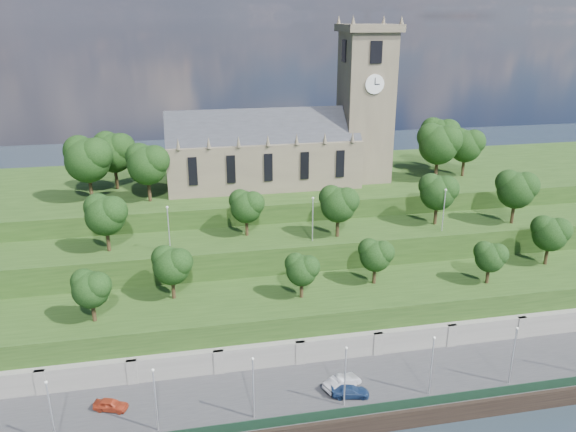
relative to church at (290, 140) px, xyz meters
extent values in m
cube|color=#2D2D30|center=(-0.79, -39.98, -21.52)|extent=(160.00, 12.00, 2.00)
cube|color=black|center=(-0.79, -46.03, -21.42)|extent=(160.00, 0.50, 2.20)
cube|color=black|center=(-0.79, -45.38, -19.92)|extent=(160.00, 0.10, 1.20)
cube|color=slate|center=(-0.79, -33.98, -20.02)|extent=(160.00, 2.00, 5.00)
cube|color=slate|center=(-35.79, -34.78, -20.02)|extent=(1.20, 0.60, 5.00)
cube|color=slate|center=(-25.79, -34.78, -20.02)|extent=(1.20, 0.60, 5.00)
cube|color=slate|center=(-15.79, -34.78, -20.02)|extent=(1.20, 0.60, 5.00)
cube|color=slate|center=(-5.79, -34.78, -20.02)|extent=(1.20, 0.60, 5.00)
cube|color=slate|center=(4.21, -34.78, -20.02)|extent=(1.20, 0.60, 5.00)
cube|color=slate|center=(14.21, -34.78, -20.02)|extent=(1.20, 0.60, 5.00)
cube|color=slate|center=(24.21, -34.78, -20.02)|extent=(1.20, 0.60, 5.00)
cube|color=#1F3913|center=(-0.79, -27.98, -18.52)|extent=(160.00, 12.00, 8.00)
cube|color=#1F3913|center=(-0.79, -16.98, -16.52)|extent=(160.00, 10.00, 12.00)
cube|color=#1F3913|center=(-0.79, 4.02, -15.02)|extent=(160.00, 32.00, 15.00)
cube|color=brown|center=(-4.79, 0.02, -3.52)|extent=(32.00, 12.00, 8.00)
cube|color=#23262B|center=(-4.79, 0.02, 0.48)|extent=(32.00, 10.18, 10.18)
cone|color=brown|center=(-18.79, -5.98, 1.38)|extent=(0.70, 0.70, 1.80)
cone|color=brown|center=(-14.12, -5.98, 1.38)|extent=(0.70, 0.70, 1.80)
cone|color=brown|center=(-9.46, -5.98, 1.38)|extent=(0.70, 0.70, 1.80)
cone|color=brown|center=(-4.79, -5.98, 1.38)|extent=(0.70, 0.70, 1.80)
cone|color=brown|center=(-0.12, -5.98, 1.38)|extent=(0.70, 0.70, 1.80)
cone|color=brown|center=(4.54, -5.98, 1.38)|extent=(0.70, 0.70, 1.80)
cone|color=brown|center=(9.21, -5.98, 1.38)|extent=(0.70, 0.70, 1.80)
cube|color=black|center=(-16.79, -6.06, -3.02)|extent=(1.40, 0.25, 4.50)
cube|color=black|center=(-10.79, -6.06, -3.02)|extent=(1.40, 0.25, 4.50)
cube|color=black|center=(-4.79, -6.06, -3.02)|extent=(1.40, 0.25, 4.50)
cube|color=black|center=(1.21, -6.06, -3.02)|extent=(1.40, 0.25, 4.50)
cube|color=black|center=(7.21, -6.06, -3.02)|extent=(1.40, 0.25, 4.50)
cube|color=brown|center=(13.21, 0.02, 4.98)|extent=(8.00, 8.00, 25.00)
cube|color=brown|center=(13.21, 0.02, 18.08)|extent=(9.20, 9.20, 1.20)
cone|color=brown|center=(9.21, -3.98, 19.28)|extent=(0.80, 0.80, 1.60)
cone|color=brown|center=(9.21, 4.02, 19.28)|extent=(0.80, 0.80, 1.60)
cone|color=brown|center=(17.21, -3.98, 19.28)|extent=(0.80, 0.80, 1.60)
cone|color=brown|center=(17.21, 4.02, 19.28)|extent=(0.80, 0.80, 1.60)
cube|color=black|center=(13.21, -4.06, 14.48)|extent=(2.00, 0.25, 3.50)
cube|color=black|center=(13.21, 4.10, 14.48)|extent=(2.00, 0.25, 3.50)
cube|color=black|center=(9.13, 0.02, 14.48)|extent=(0.25, 2.00, 3.50)
cube|color=black|center=(17.29, 0.02, 14.48)|extent=(0.25, 2.00, 3.50)
cylinder|color=white|center=(13.21, -4.10, 9.48)|extent=(3.20, 0.30, 3.20)
cylinder|color=white|center=(17.33, 0.02, 9.48)|extent=(0.30, 3.20, 3.20)
cube|color=black|center=(13.21, -4.28, 9.98)|extent=(0.12, 0.05, 1.10)
cube|color=black|center=(13.61, -4.28, 9.48)|extent=(0.80, 0.05, 0.12)
cylinder|color=black|center=(-29.99, -29.98, -13.11)|extent=(0.49, 0.49, 2.83)
sphere|color=black|center=(-29.99, -29.98, -10.37)|extent=(4.41, 4.41, 4.41)
sphere|color=black|center=(-29.11, -30.43, -9.71)|extent=(3.31, 3.31, 3.31)
sphere|color=black|center=(-30.76, -29.43, -9.49)|extent=(3.08, 3.08, 3.08)
cylinder|color=black|center=(-20.63, -25.98, -12.98)|extent=(0.50, 0.50, 3.08)
sphere|color=black|center=(-20.63, -25.98, -10.00)|extent=(4.79, 4.79, 4.79)
sphere|color=black|center=(-19.67, -26.46, -9.29)|extent=(3.59, 3.59, 3.59)
sphere|color=black|center=(-21.47, -25.39, -9.05)|extent=(3.35, 3.35, 3.35)
cylinder|color=black|center=(-4.38, -28.98, -13.23)|extent=(0.48, 0.48, 2.59)
sphere|color=black|center=(-4.38, -28.98, -10.72)|extent=(4.03, 4.03, 4.03)
sphere|color=black|center=(-3.58, -29.39, -10.12)|extent=(3.02, 3.02, 3.02)
sphere|color=black|center=(-5.09, -28.48, -9.92)|extent=(2.82, 2.82, 2.82)
cylinder|color=black|center=(6.23, -26.98, -13.15)|extent=(0.48, 0.48, 2.75)
sphere|color=black|center=(6.23, -26.98, -10.49)|extent=(4.28, 4.28, 4.28)
sphere|color=black|center=(7.08, -27.41, -9.85)|extent=(3.21, 3.21, 3.21)
sphere|color=black|center=(5.48, -26.45, -9.63)|extent=(2.99, 2.99, 2.99)
cylinder|color=black|center=(21.39, -29.98, -13.24)|extent=(0.47, 0.47, 2.56)
sphere|color=black|center=(21.39, -29.98, -10.77)|extent=(3.98, 3.98, 3.98)
sphere|color=black|center=(22.19, -30.38, -10.17)|extent=(2.99, 2.99, 2.99)
sphere|color=black|center=(20.69, -29.49, -9.97)|extent=(2.79, 2.79, 2.79)
cylinder|color=black|center=(33.09, -25.98, -12.93)|extent=(0.50, 0.50, 3.19)
sphere|color=black|center=(33.09, -25.98, -9.85)|extent=(4.95, 4.95, 4.95)
sphere|color=black|center=(34.08, -26.48, -9.11)|extent=(3.72, 3.72, 3.72)
sphere|color=black|center=(32.22, -25.37, -8.86)|extent=(3.47, 3.47, 3.47)
cylinder|color=black|center=(-29.03, -17.98, -8.78)|extent=(0.51, 0.51, 3.48)
sphere|color=black|center=(-29.03, -17.98, -5.42)|extent=(5.41, 5.41, 5.41)
sphere|color=black|center=(-27.95, -18.53, -4.61)|extent=(4.05, 4.05, 4.05)
sphere|color=black|center=(-29.98, -17.31, -4.34)|extent=(3.78, 3.78, 3.78)
cylinder|color=black|center=(-9.73, -15.98, -9.03)|extent=(0.49, 0.49, 2.98)
sphere|color=black|center=(-9.73, -15.98, -6.15)|extent=(4.64, 4.64, 4.64)
sphere|color=black|center=(-8.80, -16.45, -5.45)|extent=(3.48, 3.48, 3.48)
sphere|color=black|center=(-10.54, -15.40, -5.22)|extent=(3.25, 3.25, 3.25)
cylinder|color=black|center=(3.21, -18.98, -8.87)|extent=(0.51, 0.51, 3.30)
sphere|color=black|center=(3.21, -18.98, -5.69)|extent=(5.13, 5.13, 5.13)
sphere|color=black|center=(4.23, -19.50, -4.92)|extent=(3.85, 3.85, 3.85)
sphere|color=black|center=(2.31, -18.34, -4.66)|extent=(3.59, 3.59, 3.59)
cylinder|color=black|center=(19.52, -16.98, -8.81)|extent=(0.51, 0.51, 3.43)
sphere|color=black|center=(19.52, -16.98, -5.49)|extent=(5.34, 5.34, 5.34)
sphere|color=black|center=(20.59, -17.52, -4.69)|extent=(4.00, 4.00, 4.00)
sphere|color=black|center=(18.58, -16.32, -4.42)|extent=(3.74, 3.74, 3.74)
cylinder|color=black|center=(31.39, -18.98, -8.70)|extent=(0.52, 0.52, 3.64)
sphere|color=black|center=(31.39, -18.98, -5.18)|extent=(5.67, 5.67, 5.67)
sphere|color=black|center=(32.52, -19.55, -4.33)|extent=(4.25, 4.25, 4.25)
sphere|color=black|center=(30.40, -18.28, -4.05)|extent=(3.97, 3.97, 3.97)
cylinder|color=black|center=(-32.61, -3.98, -5.31)|extent=(0.56, 0.56, 4.43)
sphere|color=black|center=(-32.61, -3.98, -1.02)|extent=(6.89, 6.89, 6.89)
sphere|color=black|center=(-31.23, -4.67, 0.01)|extent=(5.17, 5.17, 5.17)
sphere|color=black|center=(-33.81, -3.12, 0.36)|extent=(4.83, 4.83, 4.83)
cylinder|color=black|center=(-29.27, 2.02, -5.44)|extent=(0.55, 0.55, 4.17)
sphere|color=black|center=(-29.27, 2.02, -1.41)|extent=(6.49, 6.49, 6.49)
sphere|color=black|center=(-27.98, 1.37, -0.43)|extent=(4.86, 4.86, 4.86)
sphere|color=black|center=(-30.41, 2.83, -0.11)|extent=(4.54, 4.54, 4.54)
cylinder|color=black|center=(-23.65, -5.98, -5.55)|extent=(0.54, 0.54, 3.94)
sphere|color=black|center=(-23.65, -5.98, -1.74)|extent=(6.13, 6.13, 6.13)
sphere|color=black|center=(-22.43, -6.60, -0.82)|extent=(4.60, 4.60, 4.60)
sphere|color=black|center=(-24.73, -5.22, -0.51)|extent=(4.29, 4.29, 4.29)
cylinder|color=black|center=(25.43, -3.98, -5.34)|extent=(0.55, 0.55, 4.36)
sphere|color=black|center=(25.43, -3.98, -1.13)|extent=(6.77, 6.77, 6.77)
sphere|color=black|center=(26.79, -4.66, -0.12)|extent=(5.08, 5.08, 5.08)
sphere|color=black|center=(24.24, -3.14, 0.22)|extent=(4.74, 4.74, 4.74)
cylinder|color=black|center=(29.50, 4.02, -5.45)|extent=(0.54, 0.54, 4.15)
sphere|color=black|center=(29.50, 4.02, -1.44)|extent=(6.45, 6.45, 6.45)
sphere|color=black|center=(30.79, 3.37, -0.47)|extent=(4.84, 4.84, 4.84)
sphere|color=black|center=(28.37, 4.82, -0.15)|extent=(4.51, 4.51, 4.51)
cylinder|color=black|center=(31.67, -1.98, -5.65)|extent=(0.53, 0.53, 3.74)
sphere|color=black|center=(31.67, -1.98, -2.03)|extent=(5.82, 5.82, 5.82)
sphere|color=black|center=(32.83, -2.57, -1.16)|extent=(4.37, 4.37, 4.37)
sphere|color=black|center=(30.65, -1.26, -0.87)|extent=(4.08, 4.08, 4.08)
cylinder|color=#B2B2B7|center=(-32.79, -43.48, -16.93)|extent=(0.16, 0.16, 7.17)
sphere|color=silver|center=(-32.79, -43.48, -13.23)|extent=(0.36, 0.36, 0.36)
cylinder|color=#B2B2B7|center=(-22.79, -43.48, -16.93)|extent=(0.16, 0.16, 7.17)
sphere|color=silver|center=(-22.79, -43.48, -13.23)|extent=(0.36, 0.36, 0.36)
cylinder|color=#B2B2B7|center=(-12.79, -43.48, -16.93)|extent=(0.16, 0.16, 7.17)
sphere|color=silver|center=(-12.79, -43.48, -13.23)|extent=(0.36, 0.36, 0.36)
cylinder|color=#B2B2B7|center=(-2.79, -43.48, -16.93)|extent=(0.16, 0.16, 7.17)
sphere|color=silver|center=(-2.79, -43.48, -13.23)|extent=(0.36, 0.36, 0.36)
cylinder|color=#B2B2B7|center=(7.21, -43.48, -16.93)|extent=(0.16, 0.16, 7.17)
sphere|color=silver|center=(7.21, -43.48, -13.23)|extent=(0.36, 0.36, 0.36)
cylinder|color=#B2B2B7|center=(17.21, -43.48, -16.93)|extent=(0.16, 0.16, 7.17)
sphere|color=silver|center=(17.21, -43.48, -13.23)|extent=(0.36, 0.36, 0.36)
cylinder|color=#B2B2B7|center=(-20.79, -19.98, -7.36)|extent=(0.16, 0.16, 6.31)
sphere|color=silver|center=(-20.79, -19.98, -4.09)|extent=(0.36, 0.36, 0.36)
cylinder|color=#B2B2B7|center=(-0.79, -19.98, -7.36)|extent=(0.16, 0.16, 6.31)
sphere|color=silver|center=(-0.79, -19.98, -4.09)|extent=(0.36, 0.36, 0.36)
cylinder|color=#B2B2B7|center=(19.21, -19.98, -7.36)|extent=(0.16, 0.16, 6.31)
sphere|color=silver|center=(19.21, -19.98, -4.09)|extent=(0.36, 0.36, 0.36)
imported|color=#9B3119|center=(-27.87, -39.20, -19.89)|extent=(4.01, 2.63, 1.27)
imported|color=#9B9BA0|center=(-2.15, -40.48, -19.77)|extent=(4.83, 3.15, 1.50)
imported|color=#16294D|center=(-1.66, -42.12, -19.90)|extent=(4.54, 2.50, 1.24)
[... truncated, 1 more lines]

